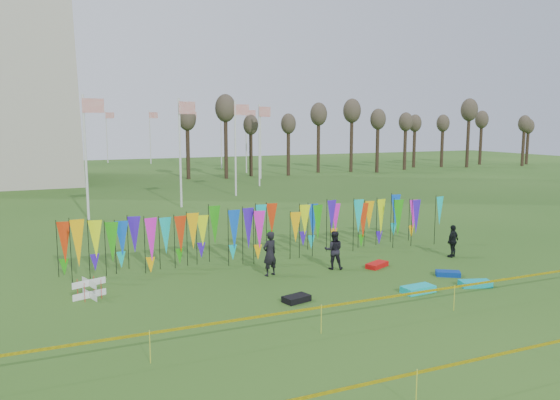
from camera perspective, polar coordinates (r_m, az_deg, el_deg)
name	(u,v)px	position (r m, az deg, el deg)	size (l,w,h in m)	color
ground	(342,304)	(19.43, 6.53, -10.71)	(160.00, 160.00, 0.00)	#244A15
banner_row	(272,226)	(25.25, -0.86, -2.70)	(18.64, 0.64, 2.39)	black
caution_tape_near	(371,301)	(17.37, 9.47, -10.37)	(26.00, 0.02, 0.90)	#FFE005
caution_tape_far	(480,360)	(13.99, 20.21, -15.44)	(26.00, 0.02, 0.90)	#FFE005
tree_line	(387,123)	(72.73, 11.14, 7.91)	(53.92, 1.92, 7.84)	#3B2B1D
box_kite	(89,289)	(20.90, -19.30, -8.76)	(0.63, 0.63, 0.70)	red
person_left	(270,254)	(22.43, -1.08, -5.62)	(0.67, 0.49, 1.85)	black
person_mid	(334,250)	(23.55, 5.64, -5.22)	(0.81, 0.50, 1.66)	black
person_right	(453,241)	(26.74, 17.62, -4.11)	(0.90, 0.51, 1.53)	black
kite_bag_turquoise	(418,289)	(21.10, 14.23, -9.02)	(1.23, 0.62, 0.25)	#0DC7C9
kite_bag_blue	(448,274)	(23.61, 17.14, -7.36)	(0.96, 0.50, 0.20)	#09359A
kite_bag_red	(377,265)	(24.26, 10.10, -6.69)	(1.12, 0.51, 0.21)	red
kite_bag_black	(296,299)	(19.48, 1.73, -10.26)	(0.94, 0.55, 0.22)	black
kite_bag_teal	(475,284)	(22.48, 19.73, -8.22)	(1.17, 0.56, 0.22)	#0CAFB4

